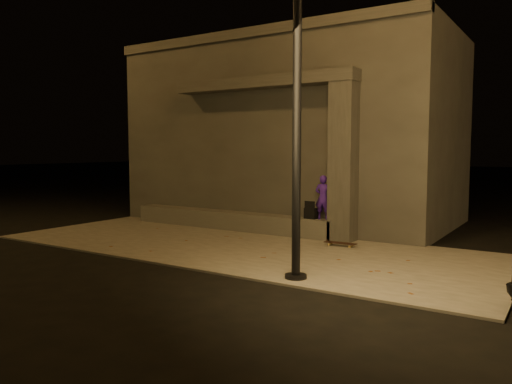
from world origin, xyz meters
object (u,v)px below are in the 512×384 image
Objects in this scene: street_lamp_0 at (297,26)px; skateboarder at (323,197)px; column at (344,162)px; skateboard at (340,243)px; backpack at (311,212)px.

skateboarder is at bearing 108.49° from street_lamp_0.
street_lamp_0 is (0.69, -3.55, 2.21)m from column.
skateboard is at bearing 132.27° from skateboarder.
street_lamp_0 is (1.49, -3.55, 3.41)m from backpack.
backpack is 0.59× the size of skateboard.
column is at bearing 174.08° from skateboarder.
skateboarder is 1.33m from skateboard.
backpack reaches higher than skateboard.
column is at bearing 100.95° from street_lamp_0.
street_lamp_0 is at bearing -60.79° from backpack.
skateboarder is at bearing 6.43° from backpack.
backpack is 5.14m from street_lamp_0.
street_lamp_0 reaches higher than column.
column is at bearing 107.93° from skateboard.
skateboarder reaches higher than backpack.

